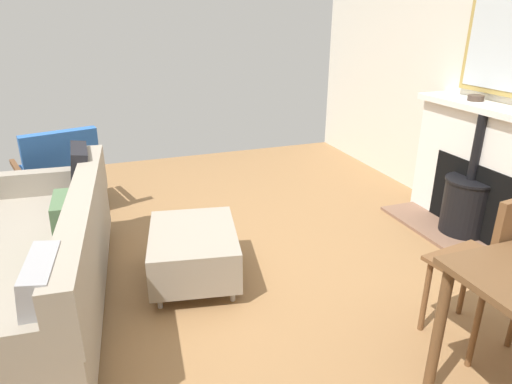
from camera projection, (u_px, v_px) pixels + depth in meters
ground_plane at (166, 286)px, 2.97m from camera, size 5.49×5.66×0.01m
fireplace at (481, 180)px, 3.53m from camera, size 0.61×1.43×1.05m
mantel_bowl_near at (476, 98)px, 3.53m from camera, size 0.13×0.13×0.05m
sofa at (31, 264)px, 2.59m from camera, size 1.08×2.09×0.81m
ottoman at (194, 250)px, 2.96m from camera, size 0.68×0.82×0.37m
armchair_accent at (60, 166)px, 3.87m from camera, size 0.80×0.73×0.80m
dining_chair_near_fireplace at (496, 260)px, 2.22m from camera, size 0.45×0.45×0.92m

